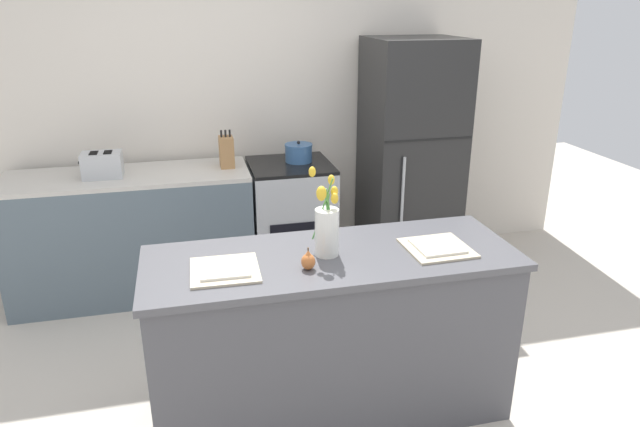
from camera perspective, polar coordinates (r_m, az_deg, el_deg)
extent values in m
plane|color=beige|center=(3.22, 1.11, -18.79)|extent=(10.00, 10.00, 0.00)
cube|color=silver|center=(4.51, -5.36, 11.64)|extent=(5.20, 0.08, 2.70)
cube|color=#4C4C51|center=(2.97, 1.16, -12.34)|extent=(1.76, 0.62, 0.86)
cube|color=#4C4C51|center=(2.75, 1.23, -4.47)|extent=(1.80, 0.66, 0.03)
cube|color=slate|center=(4.34, -18.13, -2.21)|extent=(1.68, 0.60, 0.88)
cube|color=beige|center=(4.19, -18.81, 3.54)|extent=(1.68, 0.60, 0.03)
cube|color=#B2B5B7|center=(4.38, -2.89, -0.89)|extent=(0.60, 0.60, 0.89)
cube|color=black|center=(4.23, -3.00, 4.85)|extent=(0.60, 0.60, 0.02)
cube|color=black|center=(4.12, -2.08, -2.83)|extent=(0.42, 0.01, 0.29)
cube|color=black|center=(4.50, 9.02, 5.54)|extent=(0.68, 0.64, 1.79)
cube|color=black|center=(4.16, 10.87, 7.25)|extent=(0.67, 0.01, 0.01)
cylinder|color=#B2B5B7|center=(4.21, 8.20, 0.48)|extent=(0.02, 0.02, 0.78)
cylinder|color=silver|center=(2.70, 0.69, -1.90)|extent=(0.11, 0.11, 0.23)
cylinder|color=#4C9342|center=(2.68, 1.08, -0.61)|extent=(0.04, 0.01, 0.24)
ellipsoid|color=yellow|center=(2.64, 1.45, 2.22)|extent=(0.03, 0.03, 0.05)
cylinder|color=#4C9342|center=(2.69, 0.86, 0.01)|extent=(0.05, 0.08, 0.28)
ellipsoid|color=yellow|center=(2.68, 1.13, 3.39)|extent=(0.03, 0.03, 0.05)
cylinder|color=#4C9342|center=(2.67, 0.25, 0.40)|extent=(0.09, 0.08, 0.32)
ellipsoid|color=yellow|center=(2.63, -0.79, 4.20)|extent=(0.03, 0.03, 0.05)
cylinder|color=#4C9342|center=(2.66, 0.54, -0.67)|extent=(0.06, 0.06, 0.24)
ellipsoid|color=yellow|center=(2.58, 0.14, 2.02)|extent=(0.05, 0.05, 0.07)
cylinder|color=#4C9342|center=(2.67, 0.97, -0.90)|extent=(0.04, 0.06, 0.22)
ellipsoid|color=yellow|center=(2.60, 1.44, 1.52)|extent=(0.04, 0.04, 0.05)
ellipsoid|color=#C66B33|center=(2.58, -1.19, -4.84)|extent=(0.07, 0.07, 0.08)
cone|color=#C66B33|center=(2.57, -1.19, -3.98)|extent=(0.04, 0.04, 0.03)
cylinder|color=brown|center=(2.56, -1.20, -3.58)|extent=(0.01, 0.01, 0.01)
cube|color=beige|center=(2.61, -9.50, -5.61)|extent=(0.31, 0.31, 0.01)
cube|color=silver|center=(2.61, -9.51, -5.38)|extent=(0.23, 0.23, 0.01)
cube|color=beige|center=(2.86, 11.64, -3.41)|extent=(0.31, 0.31, 0.01)
cube|color=silver|center=(2.85, 11.65, -3.19)|extent=(0.23, 0.23, 0.01)
cube|color=#B7BABC|center=(4.15, -20.93, 4.56)|extent=(0.26, 0.18, 0.17)
cube|color=black|center=(4.13, -21.71, 5.63)|extent=(0.05, 0.11, 0.01)
cube|color=black|center=(4.12, -20.45, 5.75)|extent=(0.05, 0.11, 0.01)
cube|color=black|center=(4.16, -22.88, 4.71)|extent=(0.02, 0.02, 0.02)
cylinder|color=#386093|center=(4.27, -2.15, 5.99)|extent=(0.20, 0.20, 0.12)
cylinder|color=#386093|center=(4.25, -2.16, 6.86)|extent=(0.21, 0.21, 0.01)
sphere|color=black|center=(4.25, -2.16, 7.11)|extent=(0.02, 0.02, 0.02)
cube|color=#A37547|center=(4.17, -9.33, 6.09)|extent=(0.10, 0.14, 0.22)
cylinder|color=black|center=(4.14, -9.85, 7.87)|extent=(0.01, 0.01, 0.05)
cylinder|color=black|center=(4.14, -9.44, 7.90)|extent=(0.01, 0.01, 0.05)
cylinder|color=black|center=(4.14, -9.02, 7.93)|extent=(0.01, 0.01, 0.05)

